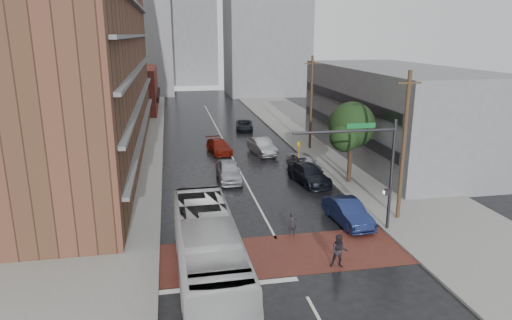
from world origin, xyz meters
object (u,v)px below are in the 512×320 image
pedestrian_a (292,224)px  car_travel_a (229,171)px  pedestrian_b (339,251)px  car_parked_near (348,212)px  car_travel_b (262,146)px  car_travel_c (219,146)px  transit_bus (208,253)px  suv_travel (244,125)px  car_parked_mid (309,174)px  car_parked_far (304,163)px

pedestrian_a → car_travel_a: (-2.45, 11.77, 0.07)m
pedestrian_b → car_parked_near: pedestrian_b is taller
car_travel_b → car_travel_c: (-4.37, 1.52, -0.14)m
car_travel_a → car_travel_c: bearing=90.3°
transit_bus → suv_travel: 38.19m
suv_travel → car_parked_mid: bearing=-77.4°
car_travel_b → car_parked_near: bearing=-92.6°
car_travel_a → suv_travel: (4.77, 20.77, -0.21)m
car_travel_c → suv_travel: car_travel_c is taller
suv_travel → car_parked_mid: 22.81m
pedestrian_a → car_travel_a: bearing=96.0°
transit_bus → pedestrian_b: bearing=2.6°
pedestrian_a → car_travel_c: size_ratio=0.33×
pedestrian_b → car_parked_near: bearing=82.3°
car_travel_a → car_parked_far: (7.08, 1.37, -0.04)m
car_travel_b → car_parked_mid: size_ratio=0.95×
pedestrian_a → car_parked_near: bearing=9.8°
car_travel_a → car_travel_c: car_travel_a is taller
transit_bus → car_travel_a: 16.89m
car_travel_a → car_parked_mid: 6.83m
car_travel_c → car_parked_mid: bearing=-70.9°
transit_bus → pedestrian_b: transit_bus is taller
car_travel_a → car_travel_c: size_ratio=1.04×
transit_bus → pedestrian_a: 7.46m
pedestrian_b → car_parked_near: (2.68, 5.50, -0.14)m
car_parked_near → car_parked_mid: bearing=85.1°
suv_travel → car_parked_near: size_ratio=0.97×
pedestrian_b → car_parked_mid: 14.40m
transit_bus → pedestrian_a: transit_bus is taller
car_travel_a → car_parked_near: (6.54, -10.63, -0.06)m
pedestrian_b → car_parked_far: 17.80m
transit_bus → car_travel_c: size_ratio=2.60×
suv_travel → car_parked_mid: size_ratio=0.88×
car_travel_b → pedestrian_b: bearing=-100.3°
transit_bus → car_parked_far: 20.69m
pedestrian_b → suv_travel: size_ratio=0.40×
transit_bus → car_parked_mid: size_ratio=2.34×
transit_bus → car_travel_b: 25.92m
car_travel_b → car_parked_far: size_ratio=1.06×
car_parked_near → car_parked_mid: size_ratio=0.91×
pedestrian_b → car_travel_a: 16.58m
pedestrian_b → car_travel_a: bearing=121.7°
transit_bus → car_parked_far: transit_bus is taller
suv_travel → pedestrian_a: bearing=-85.9°
pedestrian_a → car_parked_far: size_ratio=0.33×
car_travel_a → car_parked_mid: size_ratio=0.94×
car_parked_near → transit_bus: bearing=-153.5°
pedestrian_a → pedestrian_b: (1.40, -4.36, 0.15)m
transit_bus → car_parked_near: transit_bus is taller
car_travel_b → car_parked_far: 7.22m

